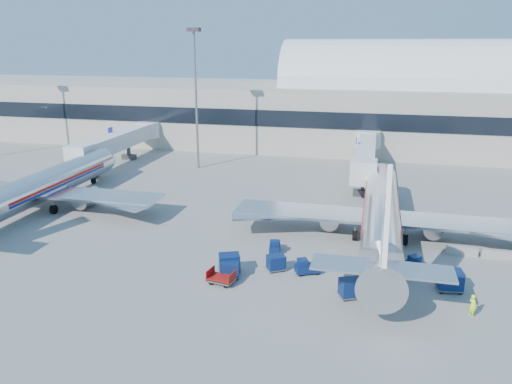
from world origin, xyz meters
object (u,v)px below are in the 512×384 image
(jetbridge_near, at_px, (366,152))
(barrier_near, at_px, (462,251))
(cart_open_red, at_px, (222,279))
(tug_left, at_px, (275,246))
(barrier_mid, at_px, (498,254))
(cart_solo_near, at_px, (351,288))
(tug_lead, at_px, (307,267))
(jetbridge_mid, at_px, (122,140))
(airliner_mid, at_px, (38,187))
(ramp_worker, at_px, (473,305))
(tug_right, at_px, (417,265))
(mast_west, at_px, (195,79))
(cart_train_b, at_px, (229,263))
(airliner_main, at_px, (381,213))
(cart_solo_far, at_px, (450,280))
(cart_train_c, at_px, (230,269))
(cart_train_a, at_px, (276,263))

(jetbridge_near, xyz_separation_m, barrier_near, (10.40, -28.81, -3.48))
(cart_open_red, bearing_deg, tug_left, 78.53)
(barrier_mid, relative_size, cart_solo_near, 1.32)
(jetbridge_near, relative_size, cart_solo_near, 12.08)
(jetbridge_near, distance_m, barrier_near, 30.82)
(tug_lead, bearing_deg, jetbridge_mid, 110.93)
(airliner_mid, xyz_separation_m, tug_lead, (35.48, -10.25, -2.26))
(barrier_mid, bearing_deg, cart_open_red, -155.18)
(jetbridge_near, bearing_deg, ramp_worker, -77.02)
(tug_right, bearing_deg, cart_open_red, -109.25)
(mast_west, height_order, cart_train_b, mast_west)
(jetbridge_near, relative_size, tug_left, 12.36)
(jetbridge_mid, distance_m, ramp_worker, 65.79)
(cart_train_b, height_order, cart_open_red, cart_train_b)
(airliner_main, distance_m, jetbridge_mid, 51.62)
(barrier_near, xyz_separation_m, cart_train_b, (-21.50, -9.10, 0.48))
(jetbridge_near, height_order, barrier_mid, jetbridge_near)
(jetbridge_near, relative_size, jetbridge_mid, 1.00)
(cart_solo_far, bearing_deg, mast_west, 127.58)
(tug_right, bearing_deg, tug_lead, -114.75)
(ramp_worker, bearing_deg, cart_train_c, 51.53)
(airliner_main, height_order, tug_left, airliner_main)
(jetbridge_near, bearing_deg, cart_train_b, -106.32)
(airliner_main, bearing_deg, ramp_worker, -64.30)
(jetbridge_near, distance_m, cart_solo_near, 40.25)
(jetbridge_mid, bearing_deg, cart_solo_near, -43.64)
(jetbridge_mid, relative_size, cart_open_red, 10.90)
(cart_solo_near, relative_size, cart_open_red, 0.90)
(cart_solo_far, xyz_separation_m, cart_open_red, (-19.38, -3.39, -0.56))
(tug_left, bearing_deg, cart_train_a, -175.25)
(barrier_mid, bearing_deg, cart_solo_near, -140.26)
(jetbridge_near, height_order, jetbridge_mid, same)
(tug_lead, height_order, cart_train_b, cart_train_b)
(tug_right, xyz_separation_m, ramp_worker, (3.62, -7.10, 0.25))
(tug_left, height_order, cart_train_a, cart_train_a)
(cart_train_c, xyz_separation_m, cart_open_red, (-0.40, -1.39, -0.38))
(airliner_mid, relative_size, barrier_mid, 12.42)
(barrier_near, bearing_deg, ramp_worker, -94.58)
(tug_left, bearing_deg, barrier_near, -87.66)
(tug_left, distance_m, cart_solo_near, 11.18)
(tug_lead, relative_size, cart_solo_far, 1.09)
(jetbridge_near, xyz_separation_m, cart_train_c, (-10.72, -38.90, -3.11))
(barrier_mid, bearing_deg, jetbridge_near, 115.44)
(cart_solo_near, bearing_deg, barrier_near, 22.74)
(mast_west, distance_m, cart_train_b, 42.90)
(cart_train_a, distance_m, cart_train_c, 4.43)
(barrier_mid, height_order, tug_left, tug_left)
(cart_train_c, bearing_deg, airliner_main, 35.39)
(tug_lead, bearing_deg, cart_solo_near, -65.61)
(cart_solo_near, bearing_deg, cart_train_a, 128.07)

